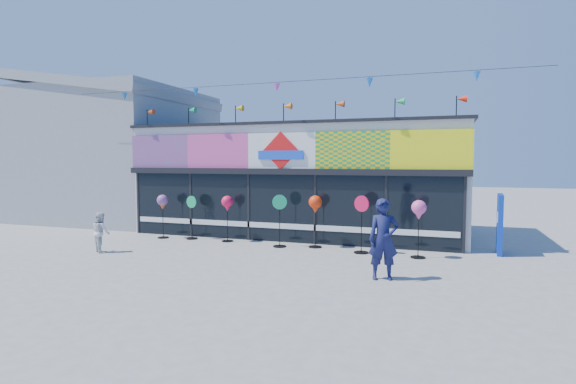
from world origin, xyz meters
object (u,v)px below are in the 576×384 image
at_px(spinner_3, 280,219).
at_px(adult_man, 383,239).
at_px(spinner_4, 315,206).
at_px(spinner_2, 227,205).
at_px(child, 101,232).
at_px(blue_sign, 500,224).
at_px(spinner_1, 192,216).
at_px(spinner_5, 361,223).
at_px(spinner_0, 163,203).
at_px(spinner_6, 419,212).

relative_size(spinner_3, adult_man, 0.89).
bearing_deg(spinner_4, spinner_2, 179.50).
distance_m(spinner_4, child, 6.62).
relative_size(blue_sign, spinner_3, 1.06).
distance_m(blue_sign, spinner_1, 9.98).
height_order(blue_sign, spinner_3, blue_sign).
height_order(spinner_1, spinner_5, spinner_5).
xyz_separation_m(spinner_1, adult_man, (7.07, -3.26, 0.13)).
bearing_deg(child, spinner_5, -131.46).
relative_size(spinner_2, child, 1.30).
bearing_deg(spinner_0, adult_man, -20.84).
xyz_separation_m(spinner_2, spinner_4, (3.12, -0.03, 0.07)).
relative_size(spinner_2, spinner_6, 0.95).
xyz_separation_m(spinner_3, spinner_6, (4.29, -0.25, 0.44)).
distance_m(blue_sign, spinner_6, 2.64).
distance_m(spinner_0, spinner_2, 2.50).
bearing_deg(adult_man, child, 160.12).
xyz_separation_m(spinner_2, spinner_5, (4.67, -0.43, -0.34)).
xyz_separation_m(spinner_0, spinner_1, (1.09, 0.15, -0.44)).
relative_size(spinner_4, spinner_6, 1.01).
relative_size(spinner_1, adult_man, 0.81).
bearing_deg(spinner_3, spinner_1, 174.39).
bearing_deg(blue_sign, spinner_3, -167.37).
xyz_separation_m(spinner_2, spinner_6, (6.31, -0.57, 0.07)).
bearing_deg(spinner_3, child, -152.60).
bearing_deg(spinner_6, spinner_4, 170.39).
xyz_separation_m(spinner_0, spinner_3, (4.52, -0.19, -0.36)).
distance_m(spinner_3, child, 5.47).
height_order(spinner_0, spinner_2, spinner_2).
xyz_separation_m(spinner_0, spinner_4, (5.62, 0.11, 0.09)).
height_order(spinner_5, child, spinner_5).
xyz_separation_m(spinner_0, child, (-0.33, -2.70, -0.64)).
relative_size(blue_sign, spinner_1, 1.16).
bearing_deg(adult_man, spinner_3, 124.15).
bearing_deg(spinner_2, adult_man, -29.77).
relative_size(spinner_0, spinner_4, 0.93).
bearing_deg(adult_man, blue_sign, 37.10).
bearing_deg(spinner_3, spinner_2, 170.97).
relative_size(spinner_1, spinner_6, 0.93).
xyz_separation_m(blue_sign, spinner_4, (-5.43, -0.79, 0.44)).
height_order(spinner_4, adult_man, adult_man).
height_order(spinner_2, spinner_4, spinner_4).
height_order(blue_sign, spinner_6, blue_sign).
xyz_separation_m(spinner_5, child, (-7.49, -2.40, -0.31)).
xyz_separation_m(spinner_5, spinner_6, (1.65, -0.14, 0.41)).
bearing_deg(spinner_1, spinner_4, -0.53).
relative_size(spinner_3, spinner_5, 0.97).
bearing_deg(spinner_2, spinner_3, -9.03).
distance_m(spinner_0, spinner_1, 1.19).
xyz_separation_m(spinner_1, child, (-1.42, -2.85, -0.20)).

